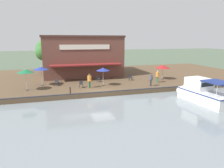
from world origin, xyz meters
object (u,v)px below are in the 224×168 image
(patio_umbrella_mid_patio_right, at_px, (25,71))
(person_near_entrance, at_px, (89,79))
(waterfront_restaurant, at_px, (81,55))
(motorboat_second_along, at_px, (200,93))
(patio_umbrella_near_quay_edge, at_px, (41,68))
(cafe_chair_beside_entrance, at_px, (130,77))
(mooring_post, at_px, (70,91))
(cafe_chair_mid_patio, at_px, (98,78))
(person_mid_patio, at_px, (151,78))
(patio_umbrella_by_entrance, at_px, (103,69))
(cafe_chair_back_row_seat, at_px, (81,84))
(patio_umbrella_mid_patio_left, at_px, (163,67))
(tree_behind_restaurant, at_px, (46,51))
(cafe_chair_far_corner_seat, at_px, (57,82))
(person_at_quay_edge, at_px, (158,75))

(patio_umbrella_mid_patio_right, bearing_deg, person_near_entrance, 83.52)
(waterfront_restaurant, bearing_deg, motorboat_second_along, 30.18)
(patio_umbrella_near_quay_edge, distance_m, cafe_chair_beside_entrance, 12.59)
(patio_umbrella_near_quay_edge, bearing_deg, mooring_post, 30.69)
(patio_umbrella_near_quay_edge, bearing_deg, waterfront_restaurant, 140.33)
(cafe_chair_mid_patio, relative_size, person_mid_patio, 0.52)
(patio_umbrella_by_entrance, bearing_deg, person_near_entrance, -69.70)
(cafe_chair_back_row_seat, relative_size, cafe_chair_beside_entrance, 1.00)
(patio_umbrella_near_quay_edge, height_order, person_near_entrance, patio_umbrella_near_quay_edge)
(patio_umbrella_mid_patio_left, height_order, mooring_post, patio_umbrella_mid_patio_left)
(cafe_chair_beside_entrance, relative_size, person_near_entrance, 0.48)
(tree_behind_restaurant, bearing_deg, patio_umbrella_near_quay_edge, -2.41)
(cafe_chair_far_corner_seat, xyz_separation_m, tree_behind_restaurant, (-11.06, -1.42, 3.53))
(person_at_quay_edge, height_order, motorboat_second_along, motorboat_second_along)
(patio_umbrella_by_entrance, distance_m, cafe_chair_far_corner_seat, 6.33)
(mooring_post, height_order, tree_behind_restaurant, tree_behind_restaurant)
(waterfront_restaurant, xyz_separation_m, person_at_quay_edge, (10.14, 9.24, -2.23))
(patio_umbrella_near_quay_edge, distance_m, cafe_chair_far_corner_seat, 2.67)
(patio_umbrella_near_quay_edge, height_order, patio_umbrella_mid_patio_left, patio_umbrella_near_quay_edge)
(cafe_chair_far_corner_seat, distance_m, motorboat_second_along, 17.41)
(cafe_chair_mid_patio, relative_size, tree_behind_restaurant, 0.14)
(cafe_chair_beside_entrance, relative_size, mooring_post, 1.08)
(cafe_chair_back_row_seat, distance_m, cafe_chair_beside_entrance, 8.11)
(person_near_entrance, xyz_separation_m, person_at_quay_edge, (-0.52, 9.70, -0.07))
(waterfront_restaurant, bearing_deg, cafe_chair_far_corner_seat, -28.08)
(mooring_post, bearing_deg, cafe_chair_beside_entrance, 120.57)
(person_near_entrance, bearing_deg, cafe_chair_far_corner_seat, -121.06)
(patio_umbrella_mid_patio_right, bearing_deg, patio_umbrella_mid_patio_left, 95.06)
(patio_umbrella_mid_patio_left, height_order, cafe_chair_far_corner_seat, patio_umbrella_mid_patio_left)
(tree_behind_restaurant, bearing_deg, mooring_post, 10.07)
(cafe_chair_beside_entrance, relative_size, cafe_chair_mid_patio, 1.00)
(waterfront_restaurant, height_order, person_at_quay_edge, waterfront_restaurant)
(patio_umbrella_mid_patio_right, height_order, motorboat_second_along, patio_umbrella_mid_patio_right)
(patio_umbrella_mid_patio_right, height_order, cafe_chair_mid_patio, patio_umbrella_mid_patio_right)
(waterfront_restaurant, height_order, cafe_chair_beside_entrance, waterfront_restaurant)
(patio_umbrella_mid_patio_left, height_order, cafe_chair_back_row_seat, patio_umbrella_mid_patio_left)
(cafe_chair_far_corner_seat, relative_size, person_near_entrance, 0.48)
(patio_umbrella_by_entrance, bearing_deg, patio_umbrella_mid_patio_left, 100.59)
(patio_umbrella_by_entrance, height_order, cafe_chair_far_corner_seat, patio_umbrella_by_entrance)
(cafe_chair_back_row_seat, bearing_deg, waterfront_restaurant, 171.90)
(cafe_chair_back_row_seat, relative_size, person_at_quay_edge, 0.51)
(patio_umbrella_by_entrance, xyz_separation_m, cafe_chair_mid_patio, (-2.59, -0.06, -1.67))
(person_mid_patio, height_order, tree_behind_restaurant, tree_behind_restaurant)
(patio_umbrella_mid_patio_right, xyz_separation_m, cafe_chair_far_corner_seat, (-1.54, 3.43, -1.84))
(person_at_quay_edge, bearing_deg, patio_umbrella_mid_patio_left, 136.36)
(motorboat_second_along, bearing_deg, mooring_post, -109.19)
(waterfront_restaurant, xyz_separation_m, mooring_post, (13.02, -3.03, -2.87))
(patio_umbrella_near_quay_edge, relative_size, patio_umbrella_mid_patio_left, 1.11)
(person_near_entrance, xyz_separation_m, person_mid_patio, (1.21, 7.80, -0.09))
(tree_behind_restaurant, bearing_deg, person_mid_patio, 41.94)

